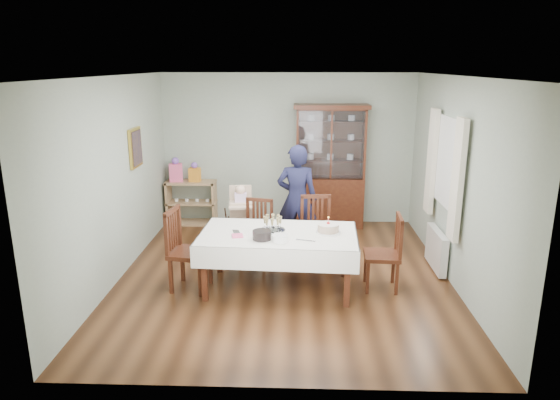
{
  "coord_description": "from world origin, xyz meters",
  "views": [
    {
      "loc": [
        0.17,
        -6.42,
        2.85
      ],
      "look_at": [
        -0.06,
        0.2,
        1.03
      ],
      "focal_mm": 32.0,
      "sensor_mm": 36.0,
      "label": 1
    }
  ],
  "objects_px": {
    "gift_bag_orange": "(195,173)",
    "champagne_tray": "(273,226)",
    "dining_table": "(278,260)",
    "chair_end_left": "(189,265)",
    "high_chair": "(241,225)",
    "birthday_cake": "(328,228)",
    "sideboard": "(192,202)",
    "chair_end_right": "(383,267)",
    "gift_bag_pink": "(176,171)",
    "woman": "(297,199)",
    "chair_far_right": "(316,246)",
    "china_cabinet": "(330,165)",
    "chair_far_left": "(256,246)"
  },
  "relations": [
    {
      "from": "dining_table",
      "to": "gift_bag_pink",
      "type": "distance_m",
      "value": 3.35
    },
    {
      "from": "champagne_tray",
      "to": "gift_bag_pink",
      "type": "distance_m",
      "value": 3.18
    },
    {
      "from": "birthday_cake",
      "to": "gift_bag_orange",
      "type": "bearing_deg",
      "value": 130.56
    },
    {
      "from": "dining_table",
      "to": "gift_bag_orange",
      "type": "height_order",
      "value": "gift_bag_orange"
    },
    {
      "from": "chair_end_right",
      "to": "gift_bag_pink",
      "type": "relative_size",
      "value": 2.27
    },
    {
      "from": "chair_far_left",
      "to": "chair_far_right",
      "type": "distance_m",
      "value": 0.88
    },
    {
      "from": "woman",
      "to": "birthday_cake",
      "type": "distance_m",
      "value": 1.36
    },
    {
      "from": "dining_table",
      "to": "woman",
      "type": "bearing_deg",
      "value": 80.06
    },
    {
      "from": "dining_table",
      "to": "china_cabinet",
      "type": "height_order",
      "value": "china_cabinet"
    },
    {
      "from": "china_cabinet",
      "to": "chair_end_right",
      "type": "height_order",
      "value": "china_cabinet"
    },
    {
      "from": "high_chair",
      "to": "champagne_tray",
      "type": "bearing_deg",
      "value": -73.93
    },
    {
      "from": "chair_far_right",
      "to": "woman",
      "type": "relative_size",
      "value": 0.6
    },
    {
      "from": "champagne_tray",
      "to": "gift_bag_orange",
      "type": "bearing_deg",
      "value": 120.65
    },
    {
      "from": "china_cabinet",
      "to": "champagne_tray",
      "type": "xyz_separation_m",
      "value": [
        -0.89,
        -2.57,
        -0.3
      ]
    },
    {
      "from": "dining_table",
      "to": "chair_end_left",
      "type": "distance_m",
      "value": 1.16
    },
    {
      "from": "chair_far_left",
      "to": "champagne_tray",
      "type": "height_order",
      "value": "champagne_tray"
    },
    {
      "from": "woman",
      "to": "gift_bag_orange",
      "type": "height_order",
      "value": "woman"
    },
    {
      "from": "chair_far_left",
      "to": "birthday_cake",
      "type": "height_order",
      "value": "birthday_cake"
    },
    {
      "from": "birthday_cake",
      "to": "chair_far_left",
      "type": "bearing_deg",
      "value": 142.44
    },
    {
      "from": "woman",
      "to": "birthday_cake",
      "type": "bearing_deg",
      "value": 113.34
    },
    {
      "from": "high_chair",
      "to": "gift_bag_orange",
      "type": "height_order",
      "value": "gift_bag_orange"
    },
    {
      "from": "china_cabinet",
      "to": "chair_end_left",
      "type": "relative_size",
      "value": 2.03
    },
    {
      "from": "dining_table",
      "to": "china_cabinet",
      "type": "xyz_separation_m",
      "value": [
        0.81,
        2.65,
        0.74
      ]
    },
    {
      "from": "woman",
      "to": "chair_end_left",
      "type": "bearing_deg",
      "value": 51.04
    },
    {
      "from": "high_chair",
      "to": "china_cabinet",
      "type": "bearing_deg",
      "value": 34.22
    },
    {
      "from": "sideboard",
      "to": "chair_end_right",
      "type": "distance_m",
      "value": 4.03
    },
    {
      "from": "woman",
      "to": "birthday_cake",
      "type": "xyz_separation_m",
      "value": [
        0.4,
        -1.3,
        -0.03
      ]
    },
    {
      "from": "sideboard",
      "to": "gift_bag_pink",
      "type": "height_order",
      "value": "gift_bag_pink"
    },
    {
      "from": "chair_end_right",
      "to": "champagne_tray",
      "type": "relative_size",
      "value": 3.01
    },
    {
      "from": "gift_bag_orange",
      "to": "champagne_tray",
      "type": "bearing_deg",
      "value": -59.35
    },
    {
      "from": "dining_table",
      "to": "gift_bag_orange",
      "type": "relative_size",
      "value": 5.84
    },
    {
      "from": "dining_table",
      "to": "chair_far_left",
      "type": "height_order",
      "value": "chair_far_left"
    },
    {
      "from": "chair_far_left",
      "to": "chair_end_left",
      "type": "xyz_separation_m",
      "value": [
        -0.8,
        -0.85,
        0.04
      ]
    },
    {
      "from": "chair_end_left",
      "to": "high_chair",
      "type": "height_order",
      "value": "chair_end_left"
    },
    {
      "from": "dining_table",
      "to": "china_cabinet",
      "type": "relative_size",
      "value": 0.95
    },
    {
      "from": "gift_bag_orange",
      "to": "birthday_cake",
      "type": "bearing_deg",
      "value": -49.44
    },
    {
      "from": "china_cabinet",
      "to": "gift_bag_pink",
      "type": "height_order",
      "value": "china_cabinet"
    },
    {
      "from": "chair_end_left",
      "to": "gift_bag_pink",
      "type": "relative_size",
      "value": 2.45
    },
    {
      "from": "sideboard",
      "to": "chair_end_right",
      "type": "xyz_separation_m",
      "value": [
        3.04,
        -2.64,
        -0.1
      ]
    },
    {
      "from": "china_cabinet",
      "to": "gift_bag_pink",
      "type": "distance_m",
      "value": 2.76
    },
    {
      "from": "chair_far_left",
      "to": "chair_end_right",
      "type": "relative_size",
      "value": 0.96
    },
    {
      "from": "chair_far_right",
      "to": "birthday_cake",
      "type": "relative_size",
      "value": 3.23
    },
    {
      "from": "woman",
      "to": "gift_bag_orange",
      "type": "bearing_deg",
      "value": -29.5
    },
    {
      "from": "chair_end_right",
      "to": "dining_table",
      "type": "bearing_deg",
      "value": -85.27
    },
    {
      "from": "chair_far_right",
      "to": "chair_end_right",
      "type": "relative_size",
      "value": 1.02
    },
    {
      "from": "chair_far_right",
      "to": "gift_bag_orange",
      "type": "height_order",
      "value": "gift_bag_orange"
    },
    {
      "from": "chair_end_left",
      "to": "champagne_tray",
      "type": "relative_size",
      "value": 3.24
    },
    {
      "from": "china_cabinet",
      "to": "birthday_cake",
      "type": "xyz_separation_m",
      "value": [
        -0.18,
        -2.62,
        -0.31
      ]
    },
    {
      "from": "dining_table",
      "to": "woman",
      "type": "relative_size",
      "value": 1.22
    },
    {
      "from": "china_cabinet",
      "to": "sideboard",
      "type": "bearing_deg",
      "value": 179.51
    }
  ]
}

